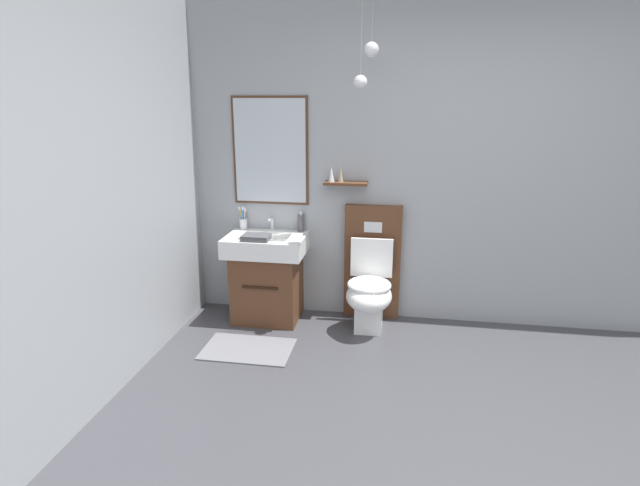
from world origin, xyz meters
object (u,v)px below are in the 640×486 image
object	(u,v)px
toothbrush_cup	(243,222)
soap_dispenser	(301,223)
vanity_sink_left	(267,274)
folded_hand_towel	(256,237)
toilet	(370,282)

from	to	relation	value
toothbrush_cup	soap_dispenser	xyz separation A→B (m)	(0.51, 0.01, 0.02)
vanity_sink_left	folded_hand_towel	bearing A→B (deg)	-104.47
soap_dispenser	toilet	bearing A→B (deg)	-15.34
vanity_sink_left	soap_dispenser	xyz separation A→B (m)	(0.26, 0.19, 0.42)
soap_dispenser	vanity_sink_left	bearing A→B (deg)	-144.63
vanity_sink_left	soap_dispenser	bearing A→B (deg)	35.37
toilet	toothbrush_cup	bearing A→B (deg)	171.95
vanity_sink_left	toilet	bearing A→B (deg)	0.99
toilet	folded_hand_towel	distance (m)	1.02
folded_hand_towel	toilet	bearing A→B (deg)	10.42
vanity_sink_left	soap_dispenser	size ratio (longest dim) A/B	4.19
vanity_sink_left	soap_dispenser	distance (m)	0.53
toothbrush_cup	folded_hand_towel	size ratio (longest dim) A/B	0.94
toothbrush_cup	folded_hand_towel	xyz separation A→B (m)	(0.21, -0.33, -0.04)
soap_dispenser	folded_hand_towel	world-z (taller)	soap_dispenser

